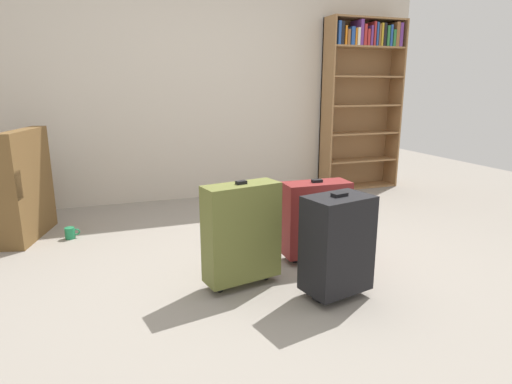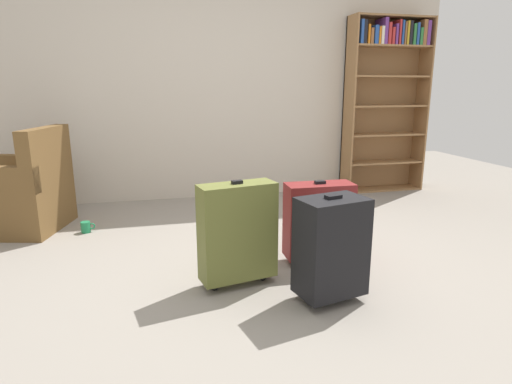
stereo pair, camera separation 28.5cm
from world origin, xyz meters
name	(u,v)px [view 1 (the left image)]	position (x,y,z in m)	size (l,w,h in m)	color
ground_plane	(272,272)	(0.00, 0.00, 0.00)	(9.38, 9.38, 0.00)	gray
back_wall	(197,80)	(0.00, 2.23, 1.30)	(5.36, 0.10, 2.60)	beige
bookshelf	(361,89)	(1.98, 2.05, 1.20)	(0.97, 0.29, 2.01)	olive
armchair	(0,201)	(-1.86, 1.41, 0.32)	(0.86, 0.86, 0.90)	brown
mug	(70,233)	(-1.34, 1.19, 0.05)	(0.12, 0.08, 0.10)	#1E7F4C
suitcase_olive	(242,232)	(-0.25, -0.12, 0.35)	(0.50, 0.27, 0.68)	brown
suitcase_dark_red	(316,218)	(0.38, 0.11, 0.31)	(0.48, 0.22, 0.60)	maroon
suitcase_black	(337,244)	(0.23, -0.45, 0.34)	(0.43, 0.33, 0.64)	black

